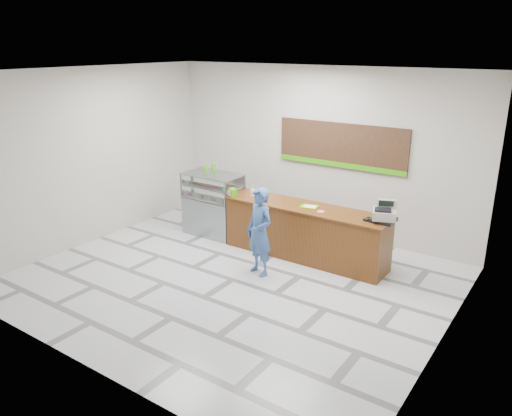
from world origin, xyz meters
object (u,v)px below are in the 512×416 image
Objects in this scene: cash_register at (384,214)px; serving_tray at (309,207)px; display_case at (213,204)px; sales_counter at (305,232)px; customer at (260,232)px.

serving_tray is (-1.42, -0.04, -0.13)m from cash_register.
sales_counter is at bearing -0.00° from display_case.
sales_counter is 0.53m from serving_tray.
customer is (1.91, -1.06, 0.11)m from display_case.
serving_tray is (0.08, -0.00, 0.52)m from sales_counter.
display_case is (-2.22, 0.00, 0.16)m from sales_counter.
sales_counter is 1.64m from cash_register.
sales_counter is 2.23m from display_case.
sales_counter is 2.45× the size of display_case.
display_case is 3.64× the size of serving_tray.
sales_counter is 1.14m from customer.
display_case is at bearing 166.95° from serving_tray.
display_case is at bearing 167.88° from customer.
sales_counter is 6.35× the size of cash_register.
customer is (-1.81, -1.10, -0.38)m from cash_register.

